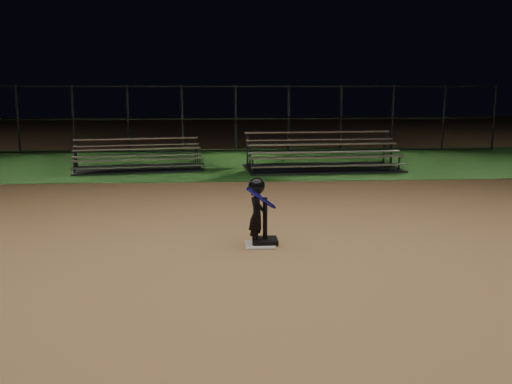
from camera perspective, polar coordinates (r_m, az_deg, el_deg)
The scene contains 8 objects.
ground at distance 8.59m, azimuth 0.42°, elevation -5.48°, with size 80.00×80.00×0.00m, color #B38251.
grass_strip at distance 18.40m, azimuth -1.78°, elevation 3.08°, with size 60.00×8.00×0.01m, color #22541B.
home_plate at distance 8.58m, azimuth 0.42°, elevation -5.40°, with size 0.45×0.45×0.02m, color beige.
batting_tee at distance 8.65m, azimuth 0.92°, elevation -4.34°, with size 0.38×0.38×0.70m.
child_batter at distance 8.47m, azimuth 0.08°, elevation -1.82°, with size 0.47×0.50×1.05m.
bleacher_left at distance 16.90m, azimuth -11.87°, elevation 2.82°, with size 3.92×2.39×0.90m.
bleacher_right at distance 16.70m, azimuth 6.73°, elevation 3.02°, with size 4.61×2.49×1.09m.
backstop_fence at distance 21.28m, azimuth -2.06°, elevation 7.43°, with size 20.08×0.08×2.50m.
Camera 1 is at (-0.59, -8.24, 2.35)m, focal length 39.42 mm.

